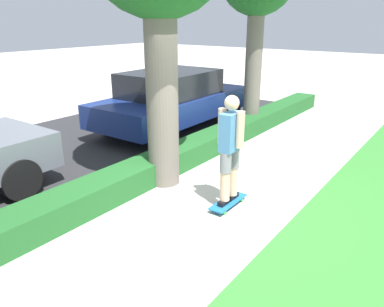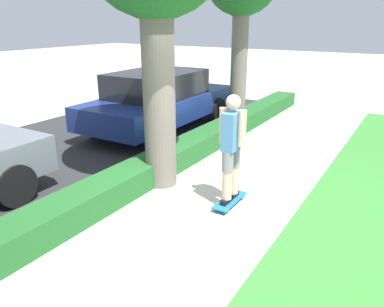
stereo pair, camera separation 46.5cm
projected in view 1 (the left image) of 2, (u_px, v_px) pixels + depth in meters
name	position (u px, v px, depth m)	size (l,w,h in m)	color
ground_plane	(222.00, 208.00, 5.71)	(60.00, 60.00, 0.00)	#BCB7AD
street_asphalt	(57.00, 153.00, 8.06)	(15.42, 5.00, 0.01)	#2D2D30
hedge_row	(145.00, 172.00, 6.54)	(15.42, 0.60, 0.41)	#236028
skateboard	(228.00, 202.00, 5.74)	(0.76, 0.24, 0.09)	#1E6BAD
skater_person	(230.00, 147.00, 5.44)	(0.49, 0.42, 1.64)	black
parked_car_middle	(173.00, 99.00, 9.59)	(4.53, 2.02, 1.50)	navy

